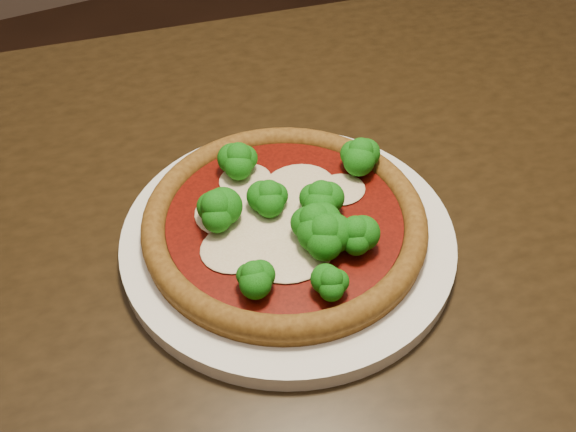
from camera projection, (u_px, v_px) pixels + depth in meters
name	position (u px, v px, depth m)	size (l,w,h in m)	color
dining_table	(328.00, 266.00, 0.74)	(1.46, 1.09, 0.75)	black
plate	(288.00, 238.00, 0.63)	(0.33, 0.33, 0.02)	white
pizza	(287.00, 218.00, 0.62)	(0.28, 0.28, 0.06)	brown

